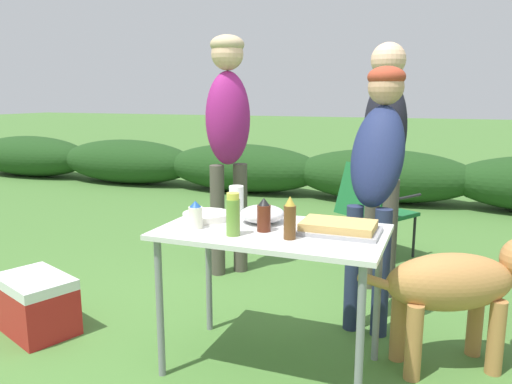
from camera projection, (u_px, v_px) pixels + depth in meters
name	position (u px, v px, depth m)	size (l,w,h in m)	color
ground_plane	(271.00, 367.00, 2.60)	(60.00, 60.00, 0.00)	#477533
shrub_hedge	(382.00, 176.00, 6.57)	(14.40, 0.90, 0.70)	#1E4219
folding_table	(272.00, 245.00, 2.47)	(1.10, 0.64, 0.74)	silver
food_tray	(338.00, 228.00, 2.39)	(0.39, 0.26, 0.06)	#9E9EA3
plate_stack	(206.00, 216.00, 2.65)	(0.25, 0.25, 0.04)	white
mixing_bowl	(263.00, 214.00, 2.59)	(0.23, 0.23, 0.09)	silver
paper_cup_stack	(236.00, 200.00, 2.76)	(0.08, 0.08, 0.16)	white
beer_bottle	(290.00, 219.00, 2.28)	(0.06, 0.06, 0.20)	brown
relish_jar	(233.00, 215.00, 2.34)	(0.07, 0.07, 0.20)	olive
mayo_bottle	(196.00, 215.00, 2.47)	(0.07, 0.07, 0.14)	silver
bbq_sauce_bottle	(264.00, 215.00, 2.41)	(0.07, 0.07, 0.17)	#562314
standing_person_in_olive_jacket	(377.00, 163.00, 2.90)	(0.36, 0.47, 1.56)	#232D4C
standing_person_in_navy_coat	(384.00, 144.00, 3.40)	(0.41, 0.40, 1.74)	#4C473D
standing_person_in_dark_puffer	(228.00, 125.00, 3.77)	(0.42, 0.42, 1.83)	#4C473D
dog	(462.00, 284.00, 2.53)	(0.97, 0.60, 0.68)	#B27A42
camp_chair_green_behind_table	(374.00, 206.00, 4.24)	(0.70, 0.74, 0.83)	#19602D
cooler_box	(36.00, 304.00, 2.96)	(0.56, 0.47, 0.34)	#B21E1E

